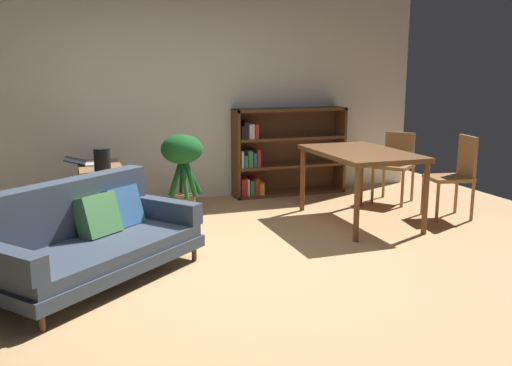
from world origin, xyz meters
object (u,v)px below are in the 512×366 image
(dining_table, at_px, (360,158))
(bookshelf, at_px, (282,153))
(media_console, at_px, (102,197))
(dining_chair_near, at_px, (455,173))
(dining_chair_far, at_px, (396,162))
(fabric_couch, at_px, (88,237))
(potted_floor_plant, at_px, (182,163))
(open_laptop, at_px, (89,162))
(desk_speaker, at_px, (102,160))

(dining_table, xyz_separation_m, bookshelf, (-0.29, 1.56, -0.15))
(media_console, height_order, dining_chair_near, dining_chair_near)
(media_console, bearing_deg, bookshelf, 19.32)
(dining_chair_far, bearing_deg, fabric_couch, -158.43)
(media_console, xyz_separation_m, potted_floor_plant, (0.88, 0.06, 0.31))
(open_laptop, relative_size, dining_chair_far, 0.56)
(media_console, height_order, bookshelf, bookshelf)
(potted_floor_plant, distance_m, dining_chair_near, 3.06)
(dining_chair_near, distance_m, bookshelf, 2.24)
(bookshelf, bearing_deg, dining_table, -79.37)
(dining_chair_near, bearing_deg, dining_chair_far, 101.80)
(potted_floor_plant, distance_m, dining_chair_far, 2.71)
(open_laptop, height_order, desk_speaker, desk_speaker)
(desk_speaker, height_order, dining_table, desk_speaker)
(dining_table, bearing_deg, potted_floor_plant, 156.20)
(media_console, distance_m, bookshelf, 2.53)
(potted_floor_plant, relative_size, bookshelf, 0.62)
(fabric_couch, xyz_separation_m, bookshelf, (2.58, 2.35, 0.21))
(bookshelf, bearing_deg, dining_chair_near, -51.51)
(media_console, distance_m, dining_chair_far, 3.59)
(potted_floor_plant, xyz_separation_m, dining_table, (1.79, -0.79, 0.08))
(desk_speaker, distance_m, dining_chair_near, 3.83)
(dining_chair_near, height_order, bookshelf, bookshelf)
(desk_speaker, distance_m, dining_table, 2.70)
(fabric_couch, relative_size, desk_speaker, 7.72)
(fabric_couch, relative_size, dining_chair_far, 2.15)
(open_laptop, relative_size, potted_floor_plant, 0.51)
(open_laptop, distance_m, bookshelf, 2.55)
(dining_table, distance_m, dining_chair_far, 1.18)
(dining_chair_far, bearing_deg, dining_table, -142.20)
(fabric_couch, height_order, dining_chair_near, dining_chair_near)
(dining_chair_near, bearing_deg, dining_table, 170.10)
(fabric_couch, bearing_deg, open_laptop, 86.70)
(dining_table, height_order, bookshelf, bookshelf)
(open_laptop, bearing_deg, dining_table, -19.55)
(desk_speaker, xyz_separation_m, potted_floor_plant, (0.88, 0.35, -0.13))
(fabric_couch, distance_m, open_laptop, 1.80)
(media_console, height_order, desk_speaker, desk_speaker)
(dining_table, distance_m, dining_chair_near, 1.14)
(open_laptop, xyz_separation_m, dining_table, (2.77, -0.98, 0.05))
(potted_floor_plant, bearing_deg, desk_speaker, -158.04)
(bookshelf, bearing_deg, dining_chair_far, -35.27)
(dining_chair_far, bearing_deg, potted_floor_plant, 178.32)
(media_console, height_order, dining_table, dining_table)
(desk_speaker, bearing_deg, dining_table, -9.26)
(potted_floor_plant, xyz_separation_m, dining_chair_far, (2.70, -0.08, -0.13))
(dining_table, height_order, dining_chair_far, dining_chair_far)
(open_laptop, height_order, bookshelf, bookshelf)
(fabric_couch, bearing_deg, potted_floor_plant, 55.42)
(fabric_couch, xyz_separation_m, desk_speaker, (0.21, 1.22, 0.41))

